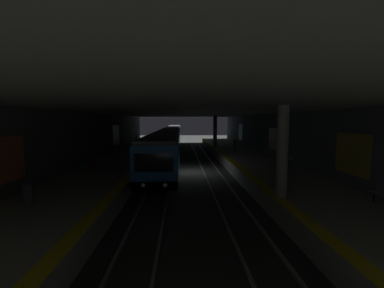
{
  "coord_description": "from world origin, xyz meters",
  "views": [
    {
      "loc": [
        -23.47,
        0.61,
        4.87
      ],
      "look_at": [
        11.82,
        -0.93,
        1.59
      ],
      "focal_mm": 23.71,
      "sensor_mm": 36.0,
      "label": 1
    }
  ],
  "objects_px": {
    "metro_train": "(172,137)",
    "person_walking_mid": "(235,144)",
    "bench_left_mid": "(288,159)",
    "pillar_far": "(215,131)",
    "person_waiting_near": "(136,140)",
    "bench_right_mid": "(112,149)",
    "bench_right_far": "(127,143)",
    "bench_left_far": "(268,152)",
    "suitcase_rolling": "(94,166)",
    "pillar_near": "(282,152)",
    "trash_bin": "(28,193)"
  },
  "relations": [
    {
      "from": "metro_train",
      "to": "person_walking_mid",
      "type": "distance_m",
      "value": 14.0
    },
    {
      "from": "metro_train",
      "to": "bench_left_mid",
      "type": "relative_size",
      "value": 32.9
    },
    {
      "from": "pillar_far",
      "to": "metro_train",
      "type": "relative_size",
      "value": 0.08
    },
    {
      "from": "bench_left_mid",
      "to": "person_waiting_near",
      "type": "relative_size",
      "value": 0.97
    },
    {
      "from": "bench_right_mid",
      "to": "bench_right_far",
      "type": "relative_size",
      "value": 1.0
    },
    {
      "from": "bench_left_far",
      "to": "metro_train",
      "type": "bearing_deg",
      "value": 33.03
    },
    {
      "from": "bench_right_far",
      "to": "bench_left_far",
      "type": "bearing_deg",
      "value": -123.77
    },
    {
      "from": "bench_left_far",
      "to": "person_waiting_near",
      "type": "height_order",
      "value": "person_waiting_near"
    },
    {
      "from": "bench_left_far",
      "to": "suitcase_rolling",
      "type": "relative_size",
      "value": 1.94
    },
    {
      "from": "bench_right_mid",
      "to": "person_waiting_near",
      "type": "height_order",
      "value": "person_waiting_near"
    },
    {
      "from": "pillar_far",
      "to": "person_walking_mid",
      "type": "xyz_separation_m",
      "value": [
        -5.13,
        -1.82,
        -1.36
      ]
    },
    {
      "from": "metro_train",
      "to": "bench_left_far",
      "type": "height_order",
      "value": "metro_train"
    },
    {
      "from": "bench_right_mid",
      "to": "suitcase_rolling",
      "type": "bearing_deg",
      "value": -172.94
    },
    {
      "from": "bench_left_far",
      "to": "person_waiting_near",
      "type": "xyz_separation_m",
      "value": [
        11.41,
        15.71,
        0.43
      ]
    },
    {
      "from": "person_walking_mid",
      "to": "bench_right_mid",
      "type": "bearing_deg",
      "value": 98.04
    },
    {
      "from": "bench_left_mid",
      "to": "bench_right_far",
      "type": "relative_size",
      "value": 1.0
    },
    {
      "from": "suitcase_rolling",
      "to": "pillar_near",
      "type": "bearing_deg",
      "value": -122.62
    },
    {
      "from": "bench_right_far",
      "to": "bench_right_mid",
      "type": "bearing_deg",
      "value": 180.0
    },
    {
      "from": "trash_bin",
      "to": "bench_right_mid",
      "type": "bearing_deg",
      "value": 2.4
    },
    {
      "from": "bench_left_mid",
      "to": "person_walking_mid",
      "type": "bearing_deg",
      "value": 12.88
    },
    {
      "from": "person_walking_mid",
      "to": "suitcase_rolling",
      "type": "xyz_separation_m",
      "value": [
        -11.89,
        13.49,
        -0.63
      ]
    },
    {
      "from": "bench_right_mid",
      "to": "person_walking_mid",
      "type": "xyz_separation_m",
      "value": [
        2.08,
        -14.7,
        0.39
      ]
    },
    {
      "from": "metro_train",
      "to": "bench_left_mid",
      "type": "bearing_deg",
      "value": -153.54
    },
    {
      "from": "pillar_far",
      "to": "bench_left_far",
      "type": "distance_m",
      "value": 11.36
    },
    {
      "from": "pillar_near",
      "to": "bench_right_mid",
      "type": "relative_size",
      "value": 2.68
    },
    {
      "from": "bench_right_mid",
      "to": "person_walking_mid",
      "type": "height_order",
      "value": "person_walking_mid"
    },
    {
      "from": "bench_right_mid",
      "to": "trash_bin",
      "type": "distance_m",
      "value": 17.51
    },
    {
      "from": "bench_right_far",
      "to": "person_walking_mid",
      "type": "height_order",
      "value": "person_walking_mid"
    },
    {
      "from": "bench_left_far",
      "to": "suitcase_rolling",
      "type": "height_order",
      "value": "suitcase_rolling"
    },
    {
      "from": "pillar_far",
      "to": "person_walking_mid",
      "type": "height_order",
      "value": "pillar_far"
    },
    {
      "from": "bench_right_mid",
      "to": "bench_right_far",
      "type": "xyz_separation_m",
      "value": [
        8.2,
        0.0,
        0.0
      ]
    },
    {
      "from": "bench_right_mid",
      "to": "person_walking_mid",
      "type": "distance_m",
      "value": 14.85
    },
    {
      "from": "metro_train",
      "to": "person_waiting_near",
      "type": "relative_size",
      "value": 31.93
    },
    {
      "from": "pillar_near",
      "to": "metro_train",
      "type": "relative_size",
      "value": 0.08
    },
    {
      "from": "pillar_near",
      "to": "bench_left_far",
      "type": "relative_size",
      "value": 2.68
    },
    {
      "from": "metro_train",
      "to": "pillar_far",
      "type": "bearing_deg",
      "value": -132.94
    },
    {
      "from": "bench_left_far",
      "to": "bench_right_far",
      "type": "distance_m",
      "value": 20.53
    },
    {
      "from": "trash_bin",
      "to": "metro_train",
      "type": "bearing_deg",
      "value": -10.31
    },
    {
      "from": "bench_right_far",
      "to": "suitcase_rolling",
      "type": "relative_size",
      "value": 1.94
    },
    {
      "from": "person_waiting_near",
      "to": "suitcase_rolling",
      "type": "bearing_deg",
      "value": 179.55
    },
    {
      "from": "bench_left_mid",
      "to": "person_waiting_near",
      "type": "bearing_deg",
      "value": 43.65
    },
    {
      "from": "bench_left_far",
      "to": "person_walking_mid",
      "type": "distance_m",
      "value": 5.81
    },
    {
      "from": "bench_left_far",
      "to": "suitcase_rolling",
      "type": "xyz_separation_m",
      "value": [
        -6.59,
        15.85,
        -0.23
      ]
    },
    {
      "from": "bench_left_far",
      "to": "bench_right_mid",
      "type": "xyz_separation_m",
      "value": [
        3.21,
        17.07,
        0.0
      ]
    },
    {
      "from": "pillar_far",
      "to": "metro_train",
      "type": "height_order",
      "value": "pillar_far"
    },
    {
      "from": "pillar_near",
      "to": "pillar_far",
      "type": "bearing_deg",
      "value": 0.0
    },
    {
      "from": "metro_train",
      "to": "bench_right_mid",
      "type": "xyz_separation_m",
      "value": [
        -13.3,
        6.33,
        -0.45
      ]
    },
    {
      "from": "pillar_far",
      "to": "bench_left_far",
      "type": "xyz_separation_m",
      "value": [
        -10.42,
        -4.18,
        -1.75
      ]
    },
    {
      "from": "pillar_near",
      "to": "bench_right_far",
      "type": "relative_size",
      "value": 2.68
    },
    {
      "from": "bench_left_far",
      "to": "person_waiting_near",
      "type": "distance_m",
      "value": 19.42
    }
  ]
}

